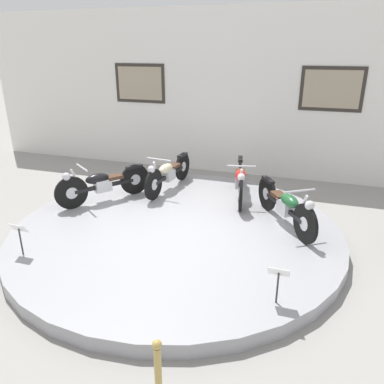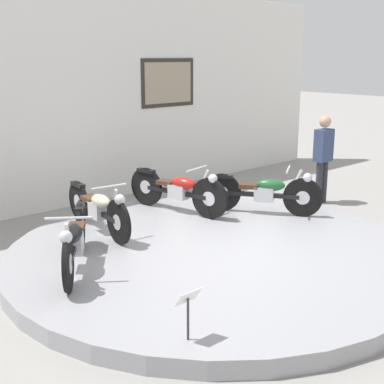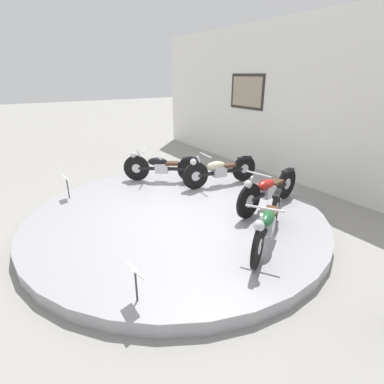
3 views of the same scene
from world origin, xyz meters
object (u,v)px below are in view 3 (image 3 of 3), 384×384
object	(u,v)px
motorcycle_red	(268,189)
motorcycle_black	(162,166)
motorcycle_green	(268,222)
info_placard_front_left	(67,182)
info_placard_front_centre	(135,275)
motorcycle_cream	(219,170)

from	to	relation	value
motorcycle_red	motorcycle_black	bearing A→B (deg)	-158.18
motorcycle_red	motorcycle_green	distance (m)	1.44
motorcycle_red	info_placard_front_left	bearing A→B (deg)	-129.49
motorcycle_black	info_placard_front_centre	xyz separation A→B (m)	(3.67, -2.21, -0.02)
info_placard_front_left	info_placard_front_centre	bearing A→B (deg)	0.00
motorcycle_cream	motorcycle_red	size ratio (longest dim) A/B	1.00
motorcycle_green	info_placard_front_left	world-z (taller)	motorcycle_green
motorcycle_red	info_placard_front_centre	world-z (taller)	motorcycle_red
motorcycle_green	info_placard_front_centre	xyz separation A→B (m)	(0.10, -2.21, -0.02)
info_placard_front_left	motorcycle_red	bearing A→B (deg)	50.51
motorcycle_red	motorcycle_green	size ratio (longest dim) A/B	1.17
info_placard_front_left	motorcycle_green	bearing A→B (deg)	31.08
motorcycle_green	info_placard_front_left	distance (m)	4.28
motorcycle_red	info_placard_front_left	xyz separation A→B (m)	(-2.67, -3.25, -0.03)
motorcycle_black	motorcycle_red	distance (m)	2.78
motorcycle_black	info_placard_front_centre	bearing A→B (deg)	-31.07
motorcycle_cream	motorcycle_green	world-z (taller)	motorcycle_green
motorcycle_cream	info_placard_front_centre	world-z (taller)	motorcycle_cream
motorcycle_black	motorcycle_green	bearing A→B (deg)	-0.02
motorcycle_red	info_placard_front_left	size ratio (longest dim) A/B	3.89
motorcycle_cream	info_placard_front_left	distance (m)	3.42
motorcycle_green	info_placard_front_centre	distance (m)	2.21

